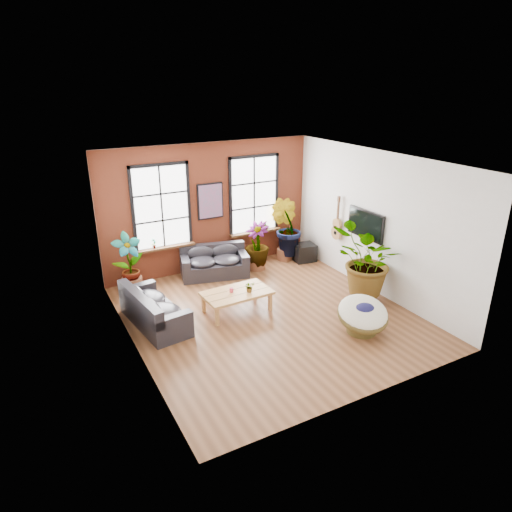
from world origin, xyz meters
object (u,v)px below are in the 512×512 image
Objects in this scene: sofa_back at (214,262)px; coffee_table at (237,294)px; papasan_chair at (363,315)px; sofa_left at (152,310)px.

coffee_table is at bearing -85.68° from sofa_back.
sofa_back is 1.42× the size of papasan_chair.
papasan_chair is (3.80, -2.43, 0.05)m from sofa_left.
coffee_table is at bearing 151.04° from papasan_chair.
sofa_left is 1.91m from coffee_table.
sofa_left is 1.34× the size of coffee_table.
papasan_chair is at bearing -55.94° from sofa_back.
coffee_table is 1.15× the size of papasan_chair.
sofa_left is 1.54× the size of papasan_chair.
papasan_chair is (1.54, -4.26, 0.04)m from sofa_back.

